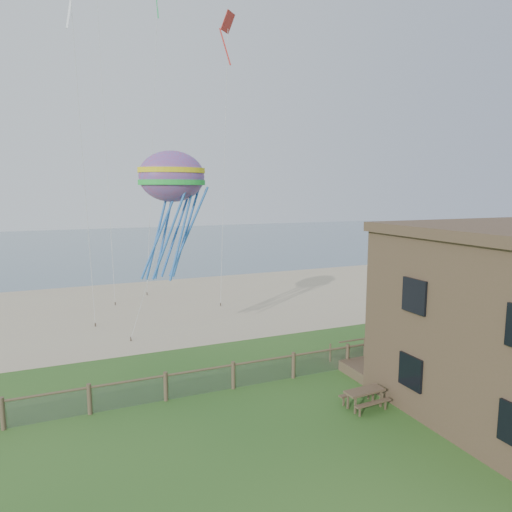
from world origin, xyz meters
The scene contains 8 objects.
ground centered at (0.00, 0.00, 0.00)m, with size 160.00×160.00×0.00m, color #24501B.
sand_beach centered at (0.00, 22.00, 0.00)m, with size 72.00×20.00×0.02m, color tan.
ocean centered at (0.00, 66.00, 0.00)m, with size 160.00×68.00×0.02m, color slate.
chainlink_fence centered at (0.00, 6.00, 0.55)m, with size 36.20×0.20×1.25m, color #493729, non-canonical shape.
motel_deck centered at (13.00, 5.00, 0.25)m, with size 15.00×2.00×0.50m, color brown.
picnic_table centered at (4.26, 2.24, 0.35)m, with size 1.67×1.26×0.70m, color brown, non-canonical shape.
octopus_kite centered at (-1.29, 11.44, 7.61)m, with size 3.48×2.45×7.15m, color red, non-canonical shape.
kite_red centered at (3.52, 16.19, 18.30)m, with size 1.21×0.70×2.77m, color red, non-canonical shape.
Camera 1 is at (-6.58, -12.09, 8.70)m, focal length 32.00 mm.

